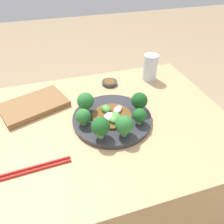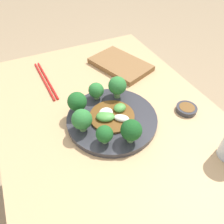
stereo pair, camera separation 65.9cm
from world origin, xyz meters
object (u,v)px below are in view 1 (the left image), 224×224
at_px(broccoli_southeast, 140,116).
at_px(stirfry_center, 112,115).
at_px(broccoli_south, 124,125).
at_px(broccoli_east, 139,101).
at_px(broccoli_southwest, 101,127).
at_px(sauce_dish, 110,83).
at_px(broccoli_northwest, 86,101).
at_px(plate, 112,119).
at_px(chopsticks, 25,171).
at_px(drinking_glass, 150,67).
at_px(cutting_board, 34,105).
at_px(broccoli_west, 83,116).

relative_size(broccoli_southeast, stirfry_center, 0.42).
distance_m(broccoli_south, broccoli_east, 0.13).
relative_size(broccoli_southwest, sauce_dish, 1.12).
distance_m(broccoli_southwest, broccoli_northwest, 0.14).
bearing_deg(plate, broccoli_northwest, 144.50).
distance_m(broccoli_northwest, chopsticks, 0.28).
xyz_separation_m(drinking_glass, chopsticks, (-0.51, -0.35, -0.05)).
bearing_deg(plate, broccoli_southeast, -37.00).
bearing_deg(sauce_dish, broccoli_south, -98.85).
xyz_separation_m(stirfry_center, cutting_board, (-0.25, 0.15, -0.01)).
height_order(plate, broccoli_southeast, broccoli_southeast).
bearing_deg(cutting_board, broccoli_west, -46.69).
bearing_deg(broccoli_west, broccoli_east, 4.41).
distance_m(plate, cutting_board, 0.29).
bearing_deg(sauce_dish, cutting_board, -166.72).
height_order(broccoli_east, chopsticks, broccoli_east).
height_order(broccoli_southwest, broccoli_southeast, broccoli_southwest).
bearing_deg(broccoli_west, cutting_board, 133.31).
relative_size(broccoli_southeast, chopsticks, 0.22).
relative_size(broccoli_east, drinking_glass, 0.62).
xyz_separation_m(broccoli_west, stirfry_center, (0.10, 0.01, -0.02)).
height_order(broccoli_southeast, stirfry_center, broccoli_southeast).
bearing_deg(drinking_glass, broccoli_southwest, -134.47).
bearing_deg(cutting_board, broccoli_east, -22.92).
bearing_deg(broccoli_northwest, drinking_glass, 28.06).
bearing_deg(chopsticks, plate, 25.16).
bearing_deg(broccoli_south, drinking_glass, 53.97).
height_order(broccoli_west, drinking_glass, drinking_glass).
bearing_deg(broccoli_east, chopsticks, -159.94).
bearing_deg(chopsticks, broccoli_southeast, 12.12).
height_order(plate, cutting_board, cutting_board).
bearing_deg(broccoli_northwest, cutting_board, 150.22).
bearing_deg(broccoli_southeast, broccoli_southwest, -169.08).
bearing_deg(drinking_glass, broccoli_northwest, -151.94).
relative_size(broccoli_northwest, chopsticks, 0.30).
relative_size(plate, chopsticks, 1.08).
distance_m(broccoli_southeast, sauce_dish, 0.28).
xyz_separation_m(broccoli_northwest, chopsticks, (-0.20, -0.18, -0.06)).
relative_size(broccoli_southeast, cutting_board, 0.21).
bearing_deg(broccoli_southeast, plate, 143.00).
relative_size(broccoli_west, broccoli_northwest, 0.77).
relative_size(stirfry_center, chopsticks, 0.53).
xyz_separation_m(broccoli_south, broccoli_southwest, (-0.07, 0.01, 0.00)).
height_order(chopsticks, cutting_board, cutting_board).
bearing_deg(broccoli_east, drinking_glass, 57.06).
xyz_separation_m(broccoli_east, sauce_dish, (-0.04, 0.22, -0.05)).
height_order(broccoli_east, broccoli_northwest, broccoli_northwest).
distance_m(broccoli_southwest, broccoli_southeast, 0.14).
bearing_deg(broccoli_southwest, broccoli_south, -8.67).
xyz_separation_m(broccoli_south, stirfry_center, (-0.01, 0.09, -0.03)).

